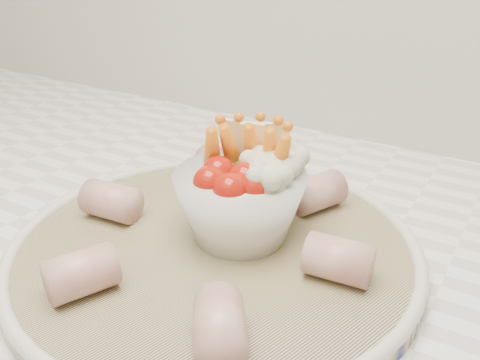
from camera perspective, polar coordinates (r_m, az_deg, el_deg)
The scene contains 3 objects.
serving_platter at distance 0.48m, azimuth -2.71°, elevation -7.31°, with size 0.45×0.45×0.02m.
veggie_bowl at distance 0.47m, azimuth 0.41°, elevation -1.56°, with size 0.12×0.12×0.10m.
cured_meat_rolls at distance 0.47m, azimuth -2.76°, elevation -5.09°, with size 0.28×0.28×0.04m.
Camera 1 is at (0.32, 1.07, 1.20)m, focal length 40.00 mm.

